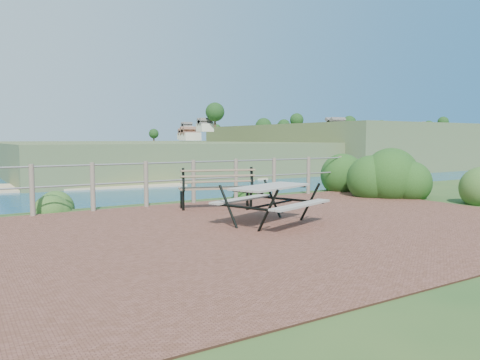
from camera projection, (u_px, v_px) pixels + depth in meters
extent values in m
cube|color=brown|center=(281.00, 227.00, 8.02)|extent=(10.00, 7.00, 0.12)
cylinder|color=#6B5B4C|center=(32.00, 190.00, 8.99)|extent=(0.10, 0.10, 1.00)
cylinder|color=#6B5B4C|center=(93.00, 187.00, 9.59)|extent=(0.10, 0.10, 1.00)
cylinder|color=#6B5B4C|center=(146.00, 184.00, 10.20)|extent=(0.10, 0.10, 1.00)
cylinder|color=#6B5B4C|center=(193.00, 181.00, 10.81)|extent=(0.10, 0.10, 1.00)
cylinder|color=#6B5B4C|center=(236.00, 179.00, 11.41)|extent=(0.10, 0.10, 1.00)
cylinder|color=#6B5B4C|center=(274.00, 177.00, 12.02)|extent=(0.10, 0.10, 1.00)
cylinder|color=#6B5B4C|center=(308.00, 175.00, 12.63)|extent=(0.10, 0.10, 1.00)
cylinder|color=#6B5B4C|center=(340.00, 174.00, 13.23)|extent=(0.10, 0.10, 1.00)
cylinder|color=slate|center=(193.00, 162.00, 10.77)|extent=(9.40, 0.04, 0.04)
cylinder|color=slate|center=(193.00, 179.00, 10.80)|extent=(9.40, 0.04, 0.04)
cube|color=#415128|center=(255.00, 152.00, 259.84)|extent=(260.00, 180.00, 12.00)
cube|color=#415128|center=(386.00, 145.00, 257.33)|extent=(160.00, 120.00, 20.00)
cube|color=tan|center=(354.00, 173.00, 183.24)|extent=(209.53, 114.73, 0.50)
cube|color=gray|center=(270.00, 187.00, 8.12)|extent=(1.71, 1.15, 0.04)
cube|color=gray|center=(270.00, 202.00, 8.14)|extent=(1.57, 0.76, 0.04)
cube|color=gray|center=(270.00, 202.00, 8.14)|extent=(1.57, 0.76, 0.04)
cylinder|color=black|center=(270.00, 204.00, 8.15)|extent=(1.30, 0.50, 0.04)
cube|color=brown|center=(216.00, 188.00, 10.00)|extent=(1.62, 0.86, 0.04)
cube|color=brown|center=(216.00, 175.00, 9.98)|extent=(1.54, 0.60, 0.36)
cube|color=black|center=(216.00, 198.00, 10.02)|extent=(0.07, 0.07, 0.43)
cube|color=black|center=(216.00, 198.00, 10.02)|extent=(0.07, 0.07, 0.43)
cube|color=black|center=(216.00, 198.00, 10.02)|extent=(0.07, 0.07, 0.43)
cube|color=black|center=(216.00, 198.00, 10.02)|extent=(0.07, 0.07, 0.43)
ellipsoid|color=#1E3D13|center=(394.00, 197.00, 12.09)|extent=(1.48, 1.48, 2.09)
ellipsoid|color=#1E3D13|center=(358.00, 192.00, 13.33)|extent=(1.25, 1.25, 1.78)
ellipsoid|color=#2C5720|center=(56.00, 209.00, 10.06)|extent=(0.84, 0.84, 0.60)
ellipsoid|color=#1E3D13|center=(250.00, 196.00, 12.42)|extent=(0.74, 0.74, 0.47)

